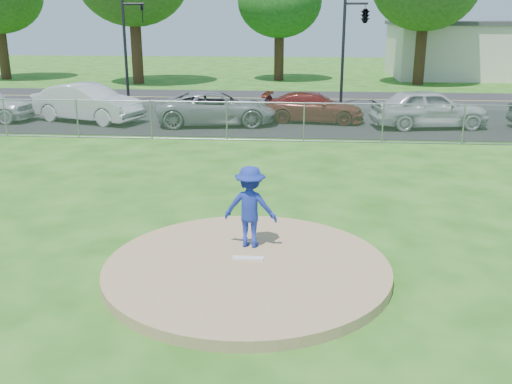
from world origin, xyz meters
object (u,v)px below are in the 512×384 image
pitcher (250,207)px  parked_car_gray (217,108)px  traffic_signal_left (129,41)px  traffic_signal_center (363,17)px  parked_car_pearl (429,108)px  parked_car_white (88,103)px  parked_car_darkred (313,107)px  traffic_cone (169,117)px  commercial_building (496,49)px

pitcher → parked_car_gray: pitcher is taller
traffic_signal_left → traffic_signal_center: bearing=-0.0°
traffic_signal_center → parked_car_pearl: bearing=-70.1°
parked_car_white → parked_car_darkred: size_ratio=1.13×
traffic_cone → parked_car_gray: size_ratio=0.14×
commercial_building → parked_car_gray: bearing=-129.7°
parked_car_white → parked_car_gray: (6.00, -0.29, -0.12)m
parked_car_pearl → traffic_cone: bearing=84.0°
commercial_building → parked_car_pearl: (-9.61, -22.66, -1.31)m
pitcher → traffic_signal_left: bearing=-60.5°
traffic_signal_left → pitcher: traffic_signal_left is taller
parked_car_white → parked_car_pearl: size_ratio=1.05×
parked_car_gray → pitcher: bearing=-177.4°
commercial_building → traffic_signal_center: (-12.03, -16.00, 2.45)m
parked_car_darkred → parked_car_white: bearing=100.3°
commercial_building → pitcher: bearing=-113.4°
traffic_signal_center → parked_car_pearl: (2.42, -6.66, -3.76)m
commercial_building → parked_car_pearl: bearing=-113.0°
commercial_building → pitcher: 40.43m
traffic_cone → traffic_signal_left: bearing=117.9°
pitcher → parked_car_pearl: size_ratio=0.34×
commercial_building → traffic_signal_center: size_ratio=2.93×
pitcher → parked_car_pearl: bearing=-106.9°
traffic_cone → traffic_signal_center: bearing=39.0°
commercial_building → parked_car_gray: commercial_building is taller
pitcher → parked_car_pearl: 15.80m
parked_car_gray → traffic_signal_left: bearing=32.3°
commercial_building → parked_car_white: (-24.90, -22.45, -1.30)m
parked_car_gray → parked_car_pearl: size_ratio=1.08×
commercial_building → parked_car_white: bearing=-138.0°
parked_car_white → parked_car_pearl: (15.28, -0.21, -0.02)m
commercial_building → parked_car_darkred: 26.16m
parked_car_white → parked_car_gray: parked_car_white is taller
traffic_signal_center → pitcher: traffic_signal_center is taller
traffic_signal_left → commercial_building: bearing=32.9°
traffic_signal_center → pitcher: (-3.99, -21.10, -3.58)m
parked_car_white → parked_car_darkred: 10.34m
traffic_cone → parked_car_white: 4.05m
traffic_signal_left → parked_car_pearl: 16.74m
traffic_signal_left → parked_car_darkred: 11.96m
traffic_signal_left → parked_car_darkred: (10.18, -5.67, -2.69)m
parked_car_pearl → traffic_signal_center: bearing=11.2°
parked_car_pearl → traffic_signal_left: bearing=57.5°
traffic_signal_left → traffic_cone: traffic_signal_left is taller
traffic_signal_left → parked_car_white: 6.92m
traffic_signal_left → traffic_cone: size_ratio=7.35×
parked_car_white → parked_car_darkred: parked_car_white is taller
traffic_signal_left → parked_car_pearl: traffic_signal_left is taller
parked_car_white → pitcher: bearing=-129.7°
traffic_cone → pitcher: bearing=-70.5°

